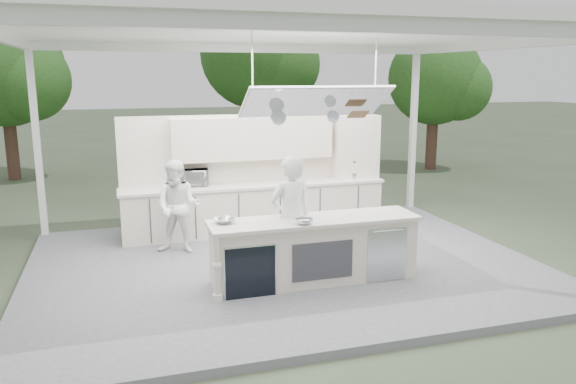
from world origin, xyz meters
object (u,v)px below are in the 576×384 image
object	(u,v)px
demo_island	(313,250)
sous_chef	(178,207)
head_chef	(290,218)
back_counter	(256,208)

from	to	relation	value
demo_island	sous_chef	world-z (taller)	sous_chef
head_chef	sous_chef	world-z (taller)	head_chef
back_counter	sous_chef	size ratio (longest dim) A/B	3.18
demo_island	sous_chef	bearing A→B (deg)	131.46
demo_island	head_chef	size ratio (longest dim) A/B	1.67
demo_island	back_counter	bearing A→B (deg)	93.63
demo_island	head_chef	bearing A→B (deg)	143.34
back_counter	sous_chef	world-z (taller)	sous_chef
demo_island	back_counter	distance (m)	2.82
demo_island	back_counter	xyz separation A→B (m)	(-0.18, 2.81, 0.00)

